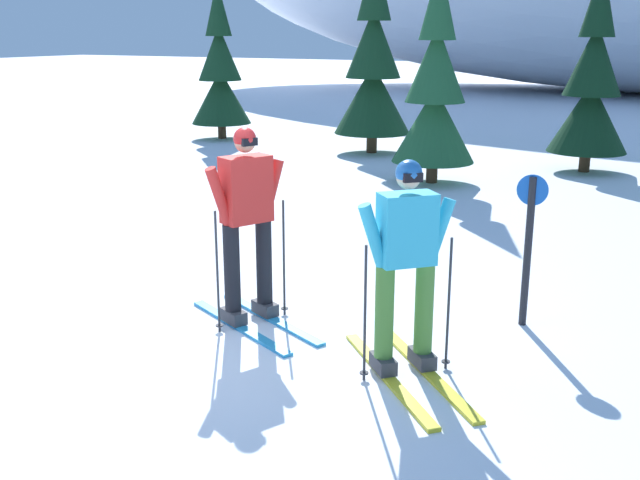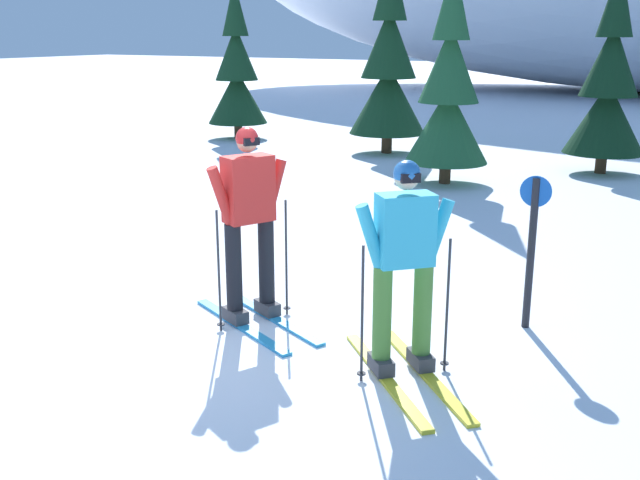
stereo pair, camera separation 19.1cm
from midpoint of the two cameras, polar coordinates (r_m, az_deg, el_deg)
name	(u,v)px [view 2 (the right image)]	position (r m, az deg, el deg)	size (l,w,h in m)	color
ground_plane	(183,349)	(6.62, -9.56, -8.23)	(120.00, 120.00, 0.00)	white
skier_cyan_jacket	(404,265)	(5.83, 7.38, -1.94)	(1.52, 1.54, 1.73)	gold
skier_red_jacket	(250,220)	(6.87, -4.61, 1.49)	(1.64, 1.09, 1.84)	#2893CC
pine_tree_far_left	(237,74)	(19.24, -6.08, 12.50)	(1.49, 1.49, 3.86)	#47301E
pine_tree_left	(388,70)	(16.84, 5.58, 12.81)	(1.69, 1.69, 4.38)	#47301E
pine_tree_center_left	(449,93)	(13.51, 10.18, 10.95)	(1.47, 1.47, 3.82)	#47301E
pine_tree_center	(609,88)	(15.31, 21.49, 10.76)	(1.50, 1.50, 3.88)	#47301E
trail_marker_post	(532,243)	(7.03, 16.60, -0.22)	(0.28, 0.07, 1.43)	black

